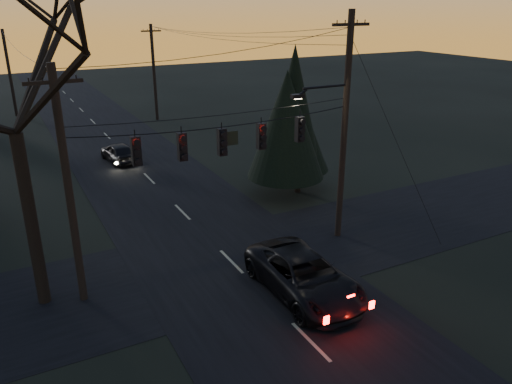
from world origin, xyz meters
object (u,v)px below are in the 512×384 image
utility_pole_far_r (157,120)px  bare_tree_left (1,52)px  utility_pole_far_l (17,116)px  sedan_oncoming_a (118,153)px  evergreen_right (300,118)px  utility_pole_right (337,235)px  suv_near (304,276)px  utility_pole_left (84,299)px

utility_pole_far_r → bare_tree_left: bearing=-114.9°
utility_pole_far_l → sedan_oncoming_a: 20.29m
bare_tree_left → evergreen_right: 15.82m
utility_pole_right → utility_pole_far_r: (0.00, 28.00, 0.00)m
evergreen_right → sedan_oncoming_a: evergreen_right is taller
utility_pole_far_r → suv_near: (-4.16, -31.50, 0.77)m
utility_pole_far_l → suv_near: (7.34, -39.50, 0.77)m
evergreen_right → suv_near: (-5.58, -9.27, -3.56)m
utility_pole_far_l → sedan_oncoming_a: bearing=-75.1°
utility_pole_right → sedan_oncoming_a: bearing=111.0°
utility_pole_right → sedan_oncoming_a: (-6.30, 16.40, 0.66)m
utility_pole_left → utility_pole_far_r: 30.27m
bare_tree_left → suv_near: (8.64, -3.99, -8.06)m
sedan_oncoming_a → utility_pole_far_l: bearing=-81.4°
utility_pole_right → bare_tree_left: size_ratio=0.79×
utility_pole_far_l → suv_near: 40.18m
evergreen_right → sedan_oncoming_a: 13.64m
suv_near → utility_pole_left: bearing=154.6°
bare_tree_left → sedan_oncoming_a: (6.49, 15.90, -8.17)m
bare_tree_left → utility_pole_far_r: bearing=65.1°
suv_near → sedan_oncoming_a: bearing=96.2°
utility_pole_left → evergreen_right: size_ratio=1.14×
bare_tree_left → evergreen_right: size_ratio=1.69×
utility_pole_far_l → evergreen_right: 33.16m
evergreen_right → sedan_oncoming_a: (-7.72, 10.63, -3.67)m
utility_pole_far_r → utility_pole_right: bearing=-90.0°
utility_pole_far_r → evergreen_right: size_ratio=1.14×
suv_near → evergreen_right: bearing=59.0°
utility_pole_far_l → evergreen_right: (12.92, -30.23, 4.33)m
utility_pole_far_l → bare_tree_left: (-1.29, -35.50, 8.83)m
utility_pole_left → suv_near: size_ratio=1.54×
utility_pole_left → evergreen_right: (12.92, 5.77, 4.33)m
bare_tree_left → sedan_oncoming_a: 19.02m
bare_tree_left → suv_near: bare_tree_left is taller
utility_pole_far_r → suv_near: utility_pole_far_r is taller
sedan_oncoming_a → bare_tree_left: bearing=61.5°
utility_pole_right → utility_pole_left: utility_pole_right is taller
bare_tree_left → sedan_oncoming_a: bare_tree_left is taller
utility_pole_left → bare_tree_left: (-1.29, 0.50, 8.83)m
evergreen_right → bare_tree_left: bearing=-159.6°
evergreen_right → sedan_oncoming_a: size_ratio=1.93×
bare_tree_left → utility_pole_far_l: bearing=87.9°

